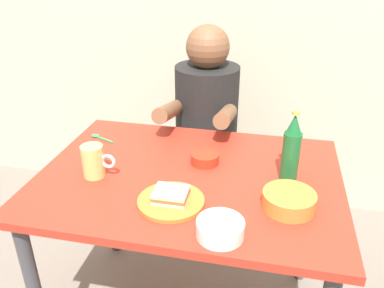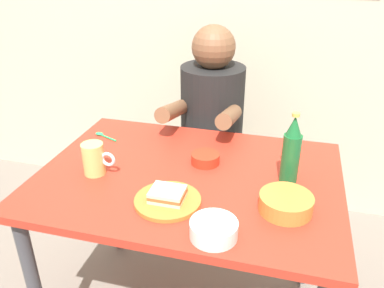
{
  "view_description": "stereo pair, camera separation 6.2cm",
  "coord_description": "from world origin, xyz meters",
  "px_view_note": "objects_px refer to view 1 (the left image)",
  "views": [
    {
      "loc": [
        0.27,
        -1.21,
        1.49
      ],
      "look_at": [
        0.0,
        0.05,
        0.84
      ],
      "focal_mm": 36.67,
      "sensor_mm": 36.0,
      "label": 1
    },
    {
      "loc": [
        0.33,
        -1.19,
        1.49
      ],
      "look_at": [
        0.0,
        0.05,
        0.84
      ],
      "focal_mm": 36.67,
      "sensor_mm": 36.0,
      "label": 2
    }
  ],
  "objects_px": {
    "person_seated": "(206,107)",
    "sandwich": "(171,195)",
    "plate_orange": "(171,201)",
    "beer_bottle": "(291,149)",
    "dining_table": "(189,195)",
    "stool": "(205,176)",
    "beer_mug": "(94,161)",
    "soup_bowl_orange": "(289,200)"
  },
  "relations": [
    {
      "from": "person_seated",
      "to": "sandwich",
      "type": "xyz_separation_m",
      "value": [
        0.03,
        -0.81,
        0.01
      ]
    },
    {
      "from": "person_seated",
      "to": "beer_bottle",
      "type": "distance_m",
      "value": 0.71
    },
    {
      "from": "sandwich",
      "to": "beer_bottle",
      "type": "xyz_separation_m",
      "value": [
        0.37,
        0.24,
        0.09
      ]
    },
    {
      "from": "dining_table",
      "to": "plate_orange",
      "type": "relative_size",
      "value": 5.0
    },
    {
      "from": "beer_bottle",
      "to": "plate_orange",
      "type": "bearing_deg",
      "value": -147.44
    },
    {
      "from": "beer_mug",
      "to": "soup_bowl_orange",
      "type": "relative_size",
      "value": 0.74
    },
    {
      "from": "plate_orange",
      "to": "person_seated",
      "type": "bearing_deg",
      "value": 92.22
    },
    {
      "from": "dining_table",
      "to": "person_seated",
      "type": "distance_m",
      "value": 0.63
    },
    {
      "from": "person_seated",
      "to": "sandwich",
      "type": "relative_size",
      "value": 6.54
    },
    {
      "from": "stool",
      "to": "sandwich",
      "type": "height_order",
      "value": "sandwich"
    },
    {
      "from": "plate_orange",
      "to": "beer_bottle",
      "type": "distance_m",
      "value": 0.46
    },
    {
      "from": "person_seated",
      "to": "plate_orange",
      "type": "xyz_separation_m",
      "value": [
        0.03,
        -0.81,
        -0.02
      ]
    },
    {
      "from": "plate_orange",
      "to": "beer_bottle",
      "type": "relative_size",
      "value": 0.84
    },
    {
      "from": "sandwich",
      "to": "beer_mug",
      "type": "relative_size",
      "value": 0.87
    },
    {
      "from": "person_seated",
      "to": "plate_orange",
      "type": "height_order",
      "value": "person_seated"
    },
    {
      "from": "dining_table",
      "to": "beer_mug",
      "type": "height_order",
      "value": "beer_mug"
    },
    {
      "from": "stool",
      "to": "dining_table",
      "type": "bearing_deg",
      "value": -85.52
    },
    {
      "from": "soup_bowl_orange",
      "to": "beer_mug",
      "type": "bearing_deg",
      "value": 175.55
    },
    {
      "from": "person_seated",
      "to": "sandwich",
      "type": "height_order",
      "value": "person_seated"
    },
    {
      "from": "stool",
      "to": "sandwich",
      "type": "relative_size",
      "value": 4.09
    },
    {
      "from": "beer_mug",
      "to": "soup_bowl_orange",
      "type": "bearing_deg",
      "value": -4.45
    },
    {
      "from": "soup_bowl_orange",
      "to": "dining_table",
      "type": "bearing_deg",
      "value": 159.21
    },
    {
      "from": "sandwich",
      "to": "soup_bowl_orange",
      "type": "bearing_deg",
      "value": 8.39
    },
    {
      "from": "dining_table",
      "to": "beer_bottle",
      "type": "relative_size",
      "value": 4.2
    },
    {
      "from": "stool",
      "to": "sandwich",
      "type": "xyz_separation_m",
      "value": [
        0.03,
        -0.82,
        0.42
      ]
    },
    {
      "from": "dining_table",
      "to": "soup_bowl_orange",
      "type": "xyz_separation_m",
      "value": [
        0.36,
        -0.13,
        0.12
      ]
    },
    {
      "from": "stool",
      "to": "person_seated",
      "type": "distance_m",
      "value": 0.42
    },
    {
      "from": "stool",
      "to": "plate_orange",
      "type": "xyz_separation_m",
      "value": [
        0.03,
        -0.82,
        0.4
      ]
    },
    {
      "from": "plate_orange",
      "to": "stool",
      "type": "bearing_deg",
      "value": 92.19
    },
    {
      "from": "person_seated",
      "to": "beer_bottle",
      "type": "bearing_deg",
      "value": -54.66
    },
    {
      "from": "stool",
      "to": "beer_mug",
      "type": "xyz_separation_m",
      "value": [
        -0.28,
        -0.71,
        0.45
      ]
    },
    {
      "from": "sandwich",
      "to": "soup_bowl_orange",
      "type": "distance_m",
      "value": 0.38
    },
    {
      "from": "plate_orange",
      "to": "dining_table",
      "type": "bearing_deg",
      "value": 84.58
    },
    {
      "from": "beer_bottle",
      "to": "soup_bowl_orange",
      "type": "relative_size",
      "value": 1.54
    },
    {
      "from": "stool",
      "to": "beer_bottle",
      "type": "height_order",
      "value": "beer_bottle"
    },
    {
      "from": "beer_bottle",
      "to": "sandwich",
      "type": "bearing_deg",
      "value": -147.44
    },
    {
      "from": "person_seated",
      "to": "soup_bowl_orange",
      "type": "xyz_separation_m",
      "value": [
        0.4,
        -0.75,
        0.01
      ]
    },
    {
      "from": "beer_mug",
      "to": "beer_bottle",
      "type": "height_order",
      "value": "beer_bottle"
    },
    {
      "from": "beer_mug",
      "to": "soup_bowl_orange",
      "type": "distance_m",
      "value": 0.69
    },
    {
      "from": "dining_table",
      "to": "stool",
      "type": "height_order",
      "value": "dining_table"
    },
    {
      "from": "dining_table",
      "to": "stool",
      "type": "distance_m",
      "value": 0.7
    },
    {
      "from": "dining_table",
      "to": "soup_bowl_orange",
      "type": "relative_size",
      "value": 6.47
    }
  ]
}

